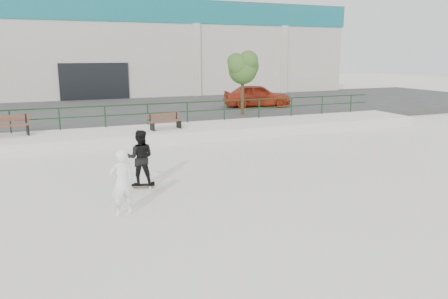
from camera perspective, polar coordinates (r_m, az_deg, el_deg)
name	(u,v)px	position (r m, az deg, el deg)	size (l,w,h in m)	color
ground	(204,209)	(11.23, -2.59, -7.80)	(120.00, 120.00, 0.00)	beige
ledge	(133,136)	(20.08, -11.83, 1.76)	(30.00, 3.00, 0.50)	silver
parking_strip	(107,113)	(28.39, -15.04, 4.67)	(60.00, 14.00, 0.50)	#333333
railing	(127,110)	(21.19, -12.60, 5.00)	(28.00, 0.06, 1.03)	#163E1A
commercial_building	(83,45)	(42.08, -17.97, 12.81)	(44.20, 16.33, 8.00)	beige
bench_left	(6,126)	(20.28, -26.54, 2.76)	(1.95, 0.83, 0.87)	brown
bench_right	(165,121)	(20.07, -7.70, 3.68)	(1.64, 0.73, 0.73)	brown
tree	(243,67)	(24.75, 2.51, 10.77)	(2.00, 1.78, 3.55)	#483724
red_car	(257,95)	(28.35, 4.35, 7.05)	(1.73, 4.29, 1.46)	#AA2C14
skateboard	(141,185)	(13.17, -10.73, -4.60)	(0.80, 0.42, 0.09)	black
standing_skater	(140,158)	(12.95, -10.88, -1.05)	(0.79, 0.62, 1.63)	black
seated_skater	(122,183)	(10.88, -13.18, -4.24)	(0.60, 0.39, 1.64)	white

